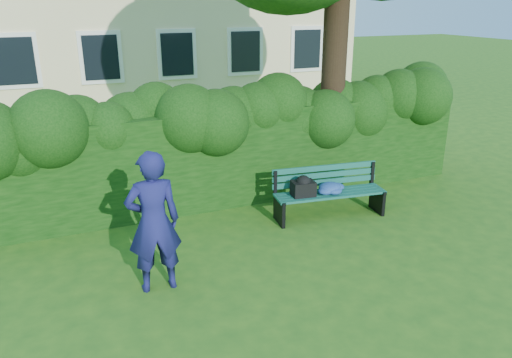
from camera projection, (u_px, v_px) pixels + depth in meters
name	position (u px, v px, depth m)	size (l,w,h in m)	color
ground	(271.00, 248.00, 7.84)	(80.00, 80.00, 0.00)	#245618
hedge	(223.00, 155.00, 9.44)	(10.00, 1.00, 1.80)	black
park_bench	(324.00, 190.00, 8.80)	(2.04, 0.81, 0.89)	#0D453C
man_reading	(154.00, 222.00, 6.43)	(0.70, 0.46, 1.93)	#181854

